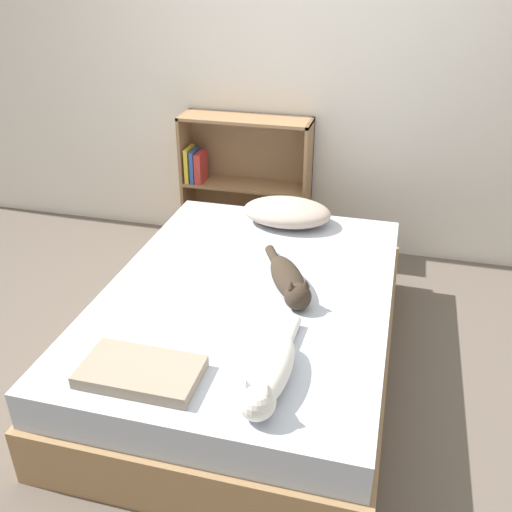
{
  "coord_description": "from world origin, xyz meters",
  "views": [
    {
      "loc": [
        0.62,
        -2.23,
        1.88
      ],
      "look_at": [
        0.0,
        0.14,
        0.54
      ],
      "focal_mm": 40.0,
      "sensor_mm": 36.0,
      "label": 1
    }
  ],
  "objects_px": {
    "bed": "(249,327)",
    "cat_dark": "(289,281)",
    "bookshelf": "(244,181)",
    "cat_light": "(269,375)",
    "pillow": "(287,212)"
  },
  "relations": [
    {
      "from": "cat_light",
      "to": "bed",
      "type": "bearing_deg",
      "value": -156.03
    },
    {
      "from": "cat_light",
      "to": "cat_dark",
      "type": "distance_m",
      "value": 0.68
    },
    {
      "from": "bed",
      "to": "cat_dark",
      "type": "bearing_deg",
      "value": 7.1
    },
    {
      "from": "cat_light",
      "to": "bookshelf",
      "type": "distance_m",
      "value": 2.06
    },
    {
      "from": "pillow",
      "to": "cat_light",
      "type": "bearing_deg",
      "value": -80.64
    },
    {
      "from": "cat_dark",
      "to": "bookshelf",
      "type": "bearing_deg",
      "value": 177.5
    },
    {
      "from": "bed",
      "to": "bookshelf",
      "type": "distance_m",
      "value": 1.38
    },
    {
      "from": "pillow",
      "to": "cat_dark",
      "type": "distance_m",
      "value": 0.76
    },
    {
      "from": "cat_light",
      "to": "bookshelf",
      "type": "bearing_deg",
      "value": -159.25
    },
    {
      "from": "cat_light",
      "to": "bookshelf",
      "type": "xyz_separation_m",
      "value": [
        -0.65,
        1.95,
        -0.03
      ]
    },
    {
      "from": "pillow",
      "to": "bed",
      "type": "bearing_deg",
      "value": -91.92
    },
    {
      "from": "pillow",
      "to": "bookshelf",
      "type": "xyz_separation_m",
      "value": [
        -0.41,
        0.54,
        -0.04
      ]
    },
    {
      "from": "cat_dark",
      "to": "bed",
      "type": "bearing_deg",
      "value": -109.92
    },
    {
      "from": "cat_dark",
      "to": "cat_light",
      "type": "bearing_deg",
      "value": -21.45
    },
    {
      "from": "bed",
      "to": "cat_light",
      "type": "xyz_separation_m",
      "value": [
        0.26,
        -0.65,
        0.28
      ]
    }
  ]
}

